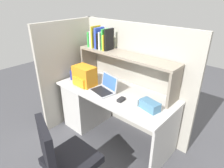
# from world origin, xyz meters

# --- Properties ---
(ground_plane) EXTENTS (8.00, 8.00, 0.00)m
(ground_plane) POSITION_xyz_m (0.00, 0.00, 0.00)
(ground_plane) COLOR #4C4C51
(desk) EXTENTS (1.60, 0.70, 0.73)m
(desk) POSITION_xyz_m (-0.39, 0.00, 0.40)
(desk) COLOR silver
(desk) RESTS_ON ground_plane
(cubicle_partition_rear) EXTENTS (1.84, 0.05, 1.55)m
(cubicle_partition_rear) POSITION_xyz_m (0.00, 0.38, 0.78)
(cubicle_partition_rear) COLOR #B2ADA0
(cubicle_partition_rear) RESTS_ON ground_plane
(cubicle_partition_left) EXTENTS (0.05, 1.06, 1.55)m
(cubicle_partition_left) POSITION_xyz_m (-0.85, -0.05, 0.78)
(cubicle_partition_left) COLOR #B2ADA0
(cubicle_partition_left) RESTS_ON ground_plane
(overhead_hutch) EXTENTS (1.44, 0.28, 0.45)m
(overhead_hutch) POSITION_xyz_m (0.00, 0.20, 1.08)
(overhead_hutch) COLOR gray
(overhead_hutch) RESTS_ON desk
(reference_books_on_shelf) EXTENTS (0.36, 0.18, 0.30)m
(reference_books_on_shelf) POSITION_xyz_m (-0.44, 0.20, 1.30)
(reference_books_on_shelf) COLOR green
(reference_books_on_shelf) RESTS_ON overhead_hutch
(laptop) EXTENTS (0.35, 0.31, 0.22)m
(laptop) POSITION_xyz_m (-0.09, -0.09, 0.78)
(laptop) COLOR #B7BABF
(laptop) RESTS_ON desk
(backpack) EXTENTS (0.30, 0.22, 0.27)m
(backpack) POSITION_xyz_m (-0.43, -0.13, 0.86)
(backpack) COLOR orange
(backpack) RESTS_ON desk
(computer_mouse) EXTENTS (0.07, 0.11, 0.03)m
(computer_mouse) POSITION_xyz_m (0.22, -0.13, 0.75)
(computer_mouse) COLOR #262628
(computer_mouse) RESTS_ON desk
(paper_cup) EXTENTS (0.08, 0.08, 0.08)m
(paper_cup) POSITION_xyz_m (0.40, -0.11, 0.77)
(paper_cup) COLOR white
(paper_cup) RESTS_ON desk
(tissue_box) EXTENTS (0.24, 0.16, 0.10)m
(tissue_box) POSITION_xyz_m (0.57, -0.07, 0.78)
(tissue_box) COLOR teal
(tissue_box) RESTS_ON desk
(snack_canister) EXTENTS (0.10, 0.10, 0.13)m
(snack_canister) POSITION_xyz_m (-0.70, -0.11, 0.79)
(snack_canister) COLOR navy
(snack_canister) RESTS_ON desk
(office_chair) EXTENTS (0.52, 0.54, 0.93)m
(office_chair) POSITION_xyz_m (0.26, -0.98, 0.39)
(office_chair) COLOR black
(office_chair) RESTS_ON ground_plane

